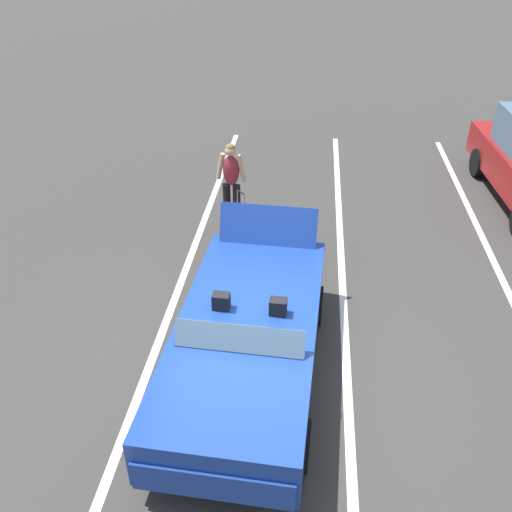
{
  "coord_description": "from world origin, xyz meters",
  "views": [
    {
      "loc": [
        5.35,
        0.67,
        5.39
      ],
      "look_at": [
        -1.81,
        -0.07,
        0.75
      ],
      "focal_mm": 38.67,
      "sensor_mm": 36.0,
      "label": 1
    }
  ],
  "objects": [
    {
      "name": "suitcase_large_black",
      "position": [
        -2.91,
        -0.13,
        0.37
      ],
      "size": [
        0.55,
        0.5,
        0.97
      ],
      "rotation": [
        0.0,
        0.0,
        0.99
      ],
      "color": "#2D2319",
      "rests_on": "ground_plane"
    },
    {
      "name": "suitcase_medium_bright",
      "position": [
        -3.55,
        -0.47,
        0.31
      ],
      "size": [
        0.46,
        0.44,
        1.01
      ],
      "rotation": [
        0.0,
        0.0,
        2.28
      ],
      "color": "red",
      "rests_on": "ground_plane"
    },
    {
      "name": "suitcase_small_carryon",
      "position": [
        -3.26,
        0.73,
        0.25
      ],
      "size": [
        0.37,
        0.27,
        0.5
      ],
      "rotation": [
        0.0,
        0.0,
        4.54
      ],
      "color": "black",
      "rests_on": "ground_plane"
    },
    {
      "name": "traveler_person",
      "position": [
        -4.16,
        -0.79,
        0.93
      ],
      "size": [
        0.26,
        0.61,
        1.65
      ],
      "rotation": [
        0.0,
        0.0,
        -0.14
      ],
      "color": "black",
      "rests_on": "ground_plane"
    },
    {
      "name": "convertible_car",
      "position": [
        0.2,
        -0.01,
        0.59
      ],
      "size": [
        4.24,
        2.0,
        1.53
      ],
      "rotation": [
        0.0,
        0.0,
        -0.05
      ],
      "color": "navy",
      "rests_on": "ground_plane"
    },
    {
      "name": "lot_line_near",
      "position": [
        0.0,
        -1.36,
        0.0
      ],
      "size": [
        18.0,
        0.12,
        0.01
      ],
      "primitive_type": "cube",
      "color": "silver",
      "rests_on": "ground_plane"
    },
    {
      "name": "ground_plane",
      "position": [
        0.0,
        0.0,
        0.0
      ],
      "size": [
        80.0,
        80.0,
        0.0
      ],
      "primitive_type": "plane",
      "color": "#383533"
    },
    {
      "name": "duffel_bag",
      "position": [
        -4.11,
        0.2,
        0.16
      ],
      "size": [
        0.67,
        0.66,
        0.34
      ],
      "rotation": [
        0.0,
        0.0,
        5.52
      ],
      "color": "#1E479E",
      "rests_on": "ground_plane"
    },
    {
      "name": "lot_line_mid",
      "position": [
        0.0,
        1.34,
        0.0
      ],
      "size": [
        18.0,
        0.12,
        0.01
      ],
      "primitive_type": "cube",
      "color": "silver",
      "rests_on": "ground_plane"
    }
  ]
}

